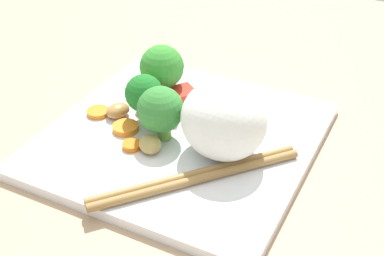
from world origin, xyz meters
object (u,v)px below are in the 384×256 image
Objects in this scene: broccoli_floret_1 at (144,94)px; carrot_slice_1 at (98,112)px; rice_mound at (224,120)px; chopstick_pair at (196,177)px; square_plate at (181,139)px.

broccoli_floret_1 reaches higher than carrot_slice_1.
broccoli_floret_1 is 6.79cm from carrot_slice_1.
chopstick_pair is (-5.36, 0.49, -3.76)cm from rice_mound.
square_plate is at bearing 79.41° from rice_mound.
carrot_slice_1 is (0.39, 16.34, -3.92)cm from rice_mound.
broccoli_floret_1 is (1.69, 10.54, -0.63)cm from rice_mound.
carrot_slice_1 reaches higher than square_plate.
rice_mound reaches higher than square_plate.
chopstick_pair is (-6.39, -5.06, 1.06)cm from square_plate.
broccoli_floret_1 is 12.66cm from chopstick_pair.
rice_mound is 3.48× the size of carrot_slice_1.
rice_mound is 16.81cm from carrot_slice_1.
chopstick_pair reaches higher than square_plate.
broccoli_floret_1 is at bearing 80.91° from rice_mound.
square_plate is 10.73× the size of carrot_slice_1.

